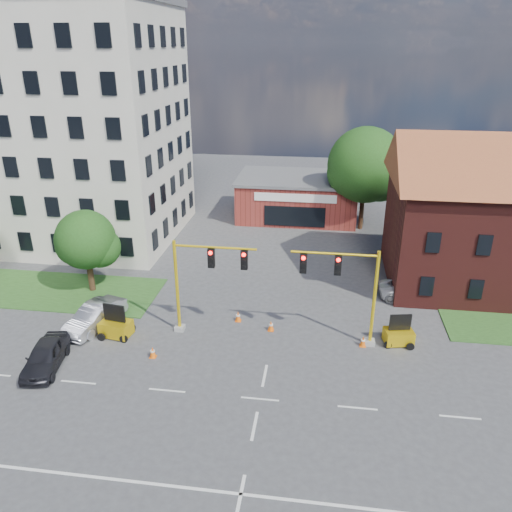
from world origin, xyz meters
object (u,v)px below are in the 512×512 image
(signal_mast_west, at_px, (202,277))
(trailer_east, at_px, (399,335))
(signal_mast_east, at_px, (347,286))
(pickup_white, at_px, (413,290))
(sedan_dark, at_px, (45,356))
(trailer_west, at_px, (116,327))

(signal_mast_west, distance_m, trailer_east, 12.52)
(signal_mast_east, bearing_deg, pickup_white, 51.88)
(sedan_dark, bearing_deg, trailer_west, 44.40)
(signal_mast_west, distance_m, pickup_white, 15.63)
(pickup_white, distance_m, sedan_dark, 24.68)
(signal_mast_west, bearing_deg, trailer_east, 1.56)
(pickup_white, height_order, sedan_dark, sedan_dark)
(signal_mast_west, relative_size, signal_mast_east, 1.00)
(trailer_east, bearing_deg, sedan_dark, -176.49)
(sedan_dark, bearing_deg, signal_mast_west, 21.54)
(signal_mast_east, xyz_separation_m, trailer_west, (-14.10, -1.22, -3.26))
(trailer_east, bearing_deg, signal_mast_west, 170.46)
(signal_mast_west, xyz_separation_m, trailer_east, (12.07, 0.33, -3.31))
(signal_mast_east, height_order, trailer_west, signal_mast_east)
(signal_mast_east, height_order, sedan_dark, signal_mast_east)
(trailer_west, bearing_deg, trailer_east, 14.07)
(trailer_west, relative_size, pickup_white, 0.44)
(signal_mast_west, relative_size, pickup_white, 1.29)
(trailer_west, xyz_separation_m, pickup_white, (19.22, 7.75, 0.01))
(signal_mast_west, relative_size, trailer_east, 3.20)
(signal_mast_west, height_order, trailer_east, signal_mast_west)
(signal_mast_west, height_order, pickup_white, signal_mast_west)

